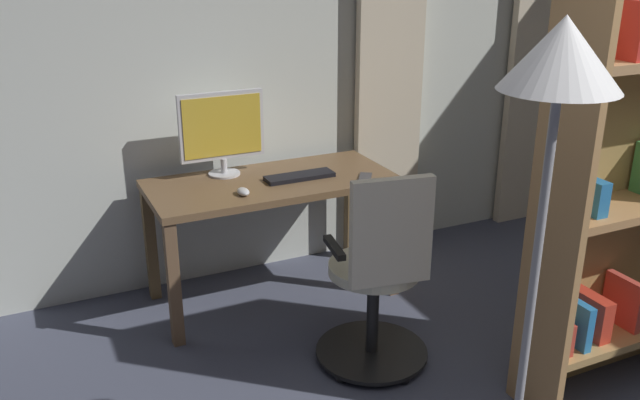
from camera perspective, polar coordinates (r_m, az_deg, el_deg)
name	(u,v)px	position (r m, az deg, el deg)	size (l,w,h in m)	color
back_room_partition	(308,59)	(4.22, -1.04, 11.83)	(5.06, 0.10, 2.60)	silver
curtain_left_panel	(536,56)	(5.08, 17.73, 11.49)	(0.44, 0.06, 2.44)	beige
curtain_right_panel	(390,68)	(4.38, 5.90, 10.99)	(0.46, 0.06, 2.44)	beige
desk	(272,196)	(3.81, -4.08, 0.30)	(1.37, 0.63, 0.72)	brown
office_chair	(379,281)	(3.22, 4.96, -6.82)	(0.56, 0.56, 1.02)	black
computer_monitor	(222,129)	(3.82, -8.26, 5.93)	(0.48, 0.18, 0.48)	silver
computer_keyboard	(300,176)	(3.79, -1.73, 2.00)	(0.39, 0.12, 0.02)	black
computer_mouse	(243,192)	(3.55, -6.48, 0.70)	(0.06, 0.10, 0.04)	silver
cell_phone_by_monitor	(365,177)	(3.80, 3.83, 1.93)	(0.07, 0.14, 0.01)	#333338
bookshelf	(623,194)	(3.18, 24.15, 0.43)	(0.88, 0.30, 1.84)	tan
floor_lamp	(556,101)	(2.12, 19.29, 7.87)	(0.36, 0.36, 1.77)	black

